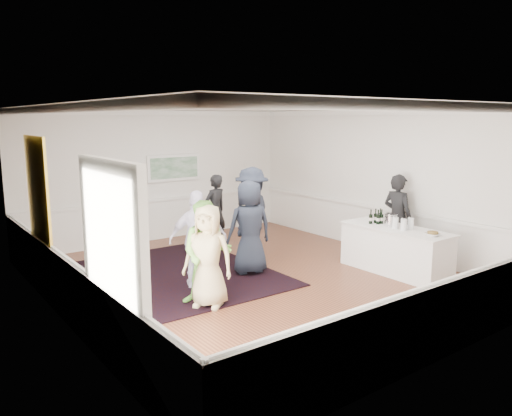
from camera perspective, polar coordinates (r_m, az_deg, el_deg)
floor at (r=9.56m, az=-0.13°, el=-8.06°), size 8.00×8.00×0.00m
ceiling at (r=9.08m, az=-0.14°, el=11.49°), size 7.00×8.00×0.02m
wall_left at (r=7.67m, az=-21.65°, el=-1.01°), size 0.02×8.00×3.20m
wall_right at (r=11.60m, az=13.91°, el=2.99°), size 0.02×8.00×3.20m
wall_back at (r=12.60m, az=-11.06°, el=3.65°), size 7.00×0.02×3.20m
wall_front at (r=6.49m, az=21.45°, el=-2.94°), size 7.00×0.02×3.20m
wainscoting at (r=9.42m, az=-0.13°, el=-5.17°), size 7.00×8.00×1.00m
mirror at (r=8.89m, az=-23.65°, el=1.61°), size 0.05×1.25×1.85m
doorway at (r=5.95m, az=-16.15°, el=-5.58°), size 0.10×1.78×2.56m
landscape_painting at (r=12.71m, az=-9.35°, el=4.57°), size 1.44×0.06×0.66m
area_rug at (r=9.96m, az=-8.38°, el=-7.35°), size 3.12×4.07×0.02m
serving_table at (r=10.20m, az=15.65°, el=-4.63°), size 0.85×2.22×0.90m
bartender at (r=11.00m, az=15.85°, el=-1.05°), size 0.47×0.69×1.85m
guest_tan at (r=8.02m, az=-5.50°, el=-5.49°), size 0.93×0.97×1.67m
guest_green at (r=8.10m, az=-5.64°, el=-5.16°), size 1.05×1.04×1.72m
guest_lilac at (r=8.93m, az=-6.62°, el=-3.59°), size 1.11×0.85×1.76m
guest_dark_a at (r=10.64m, az=-0.49°, el=-0.64°), size 1.48×1.33×1.99m
guest_dark_b at (r=11.77m, az=-4.70°, el=-0.31°), size 0.70×0.54×1.71m
guest_navy at (r=9.66m, az=-0.76°, el=-2.23°), size 1.00×0.77×1.83m
wine_bottles at (r=10.38m, az=13.69°, el=-0.88°), size 0.32×0.20×0.31m
juice_pitchers at (r=9.95m, az=16.48°, el=-1.69°), size 0.32×0.32×0.24m
ice_bucket at (r=10.20m, az=15.15°, el=-1.37°), size 0.26×0.26×0.25m
nut_bowl at (r=9.59m, az=19.55°, el=-2.80°), size 0.27×0.27×0.08m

